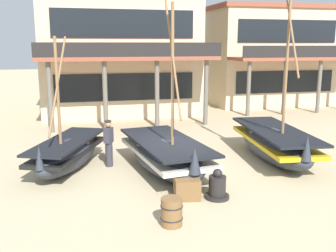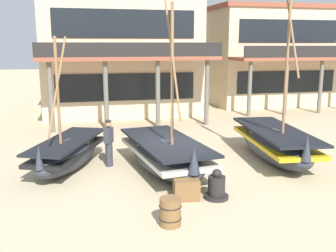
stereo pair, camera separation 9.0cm
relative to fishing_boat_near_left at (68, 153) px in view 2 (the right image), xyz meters
name	(u,v)px [view 2 (the right image)]	position (x,y,z in m)	size (l,w,h in m)	color
ground_plane	(175,171)	(3.58, -1.08, -0.60)	(120.00, 120.00, 0.00)	tan
fishing_boat_near_left	(68,153)	(0.00, 0.00, 0.00)	(2.89, 4.41, 4.57)	#2D333D
fishing_boat_centre_large	(275,143)	(7.58, -0.67, 0.08)	(2.30, 5.36, 7.22)	#2D333D
fishing_boat_far_right	(166,155)	(3.27, -1.10, 0.03)	(2.55, 5.03, 5.97)	#2D333D
fisherman_by_hull	(109,144)	(1.43, 0.03, 0.24)	(0.38, 0.42, 1.68)	#33333D
capstan_winch	(217,187)	(4.15, -3.70, -0.26)	(0.70, 0.70, 0.88)	black
wooden_barrel	(170,212)	(2.47, -5.05, -0.25)	(0.56, 0.56, 0.70)	brown
cargo_crate	(186,188)	(3.32, -3.46, -0.30)	(0.71, 0.71, 0.59)	brown
harbor_building_main	(120,55)	(3.18, 11.57, 3.06)	(9.77, 8.97, 7.29)	beige
harbor_building_annex	(267,56)	(14.21, 13.17, 2.89)	(8.79, 8.54, 6.95)	beige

